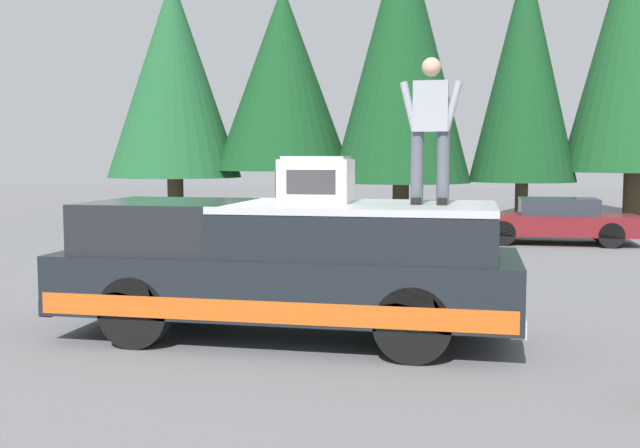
{
  "coord_description": "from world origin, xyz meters",
  "views": [
    {
      "loc": [
        -9.11,
        -2.8,
        2.2
      ],
      "look_at": [
        0.12,
        -0.89,
        1.35
      ],
      "focal_mm": 41.79,
      "sensor_mm": 36.0,
      "label": 1
    }
  ],
  "objects_px": {
    "pickup_truck": "(288,266)",
    "compressor_unit": "(316,180)",
    "person_on_truck_bed": "(431,127)",
    "parked_car_maroon": "(554,221)"
  },
  "relations": [
    {
      "from": "pickup_truck",
      "to": "compressor_unit",
      "type": "xyz_separation_m",
      "value": [
        0.06,
        -0.34,
        1.05
      ]
    },
    {
      "from": "person_on_truck_bed",
      "to": "parked_car_maroon",
      "type": "relative_size",
      "value": 0.41
    },
    {
      "from": "compressor_unit",
      "to": "person_on_truck_bed",
      "type": "xyz_separation_m",
      "value": [
        -0.05,
        -1.36,
        0.62
      ]
    },
    {
      "from": "pickup_truck",
      "to": "parked_car_maroon",
      "type": "xyz_separation_m",
      "value": [
        10.91,
        -4.23,
        -0.29
      ]
    },
    {
      "from": "pickup_truck",
      "to": "compressor_unit",
      "type": "bearing_deg",
      "value": -79.32
    },
    {
      "from": "pickup_truck",
      "to": "person_on_truck_bed",
      "type": "xyz_separation_m",
      "value": [
        0.02,
        -1.7,
        1.68
      ]
    },
    {
      "from": "person_on_truck_bed",
      "to": "parked_car_maroon",
      "type": "bearing_deg",
      "value": -13.07
    },
    {
      "from": "pickup_truck",
      "to": "parked_car_maroon",
      "type": "height_order",
      "value": "pickup_truck"
    },
    {
      "from": "pickup_truck",
      "to": "parked_car_maroon",
      "type": "relative_size",
      "value": 1.35
    },
    {
      "from": "compressor_unit",
      "to": "pickup_truck",
      "type": "bearing_deg",
      "value": 100.68
    }
  ]
}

